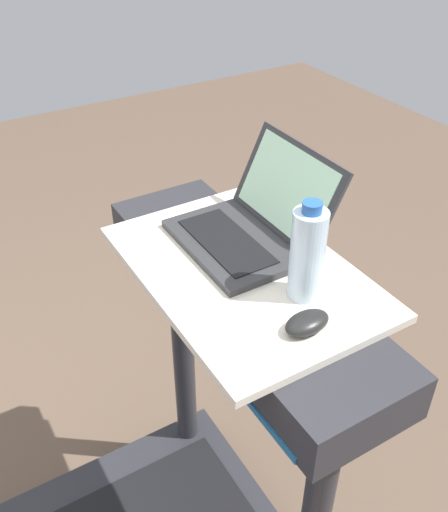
# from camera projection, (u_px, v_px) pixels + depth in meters

# --- Properties ---
(desk_board) EXTENTS (0.64, 0.44, 0.02)m
(desk_board) POSITION_uv_depth(u_px,v_px,m) (243.00, 271.00, 1.31)
(desk_board) COLOR beige
(desk_board) RESTS_ON treadmill_base
(laptop) EXTENTS (0.33, 0.31, 0.21)m
(laptop) POSITION_uv_depth(u_px,v_px,m) (250.00, 224.00, 1.37)
(laptop) COLOR #2D2D30
(laptop) RESTS_ON desk_board
(computer_mouse) EXTENTS (0.07, 0.10, 0.03)m
(computer_mouse) POSITION_uv_depth(u_px,v_px,m) (307.00, 323.00, 1.13)
(computer_mouse) COLOR black
(computer_mouse) RESTS_ON desk_board
(water_bottle) EXTENTS (0.07, 0.07, 0.22)m
(water_bottle) POSITION_uv_depth(u_px,v_px,m) (307.00, 254.00, 1.16)
(water_bottle) COLOR silver
(water_bottle) RESTS_ON desk_board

